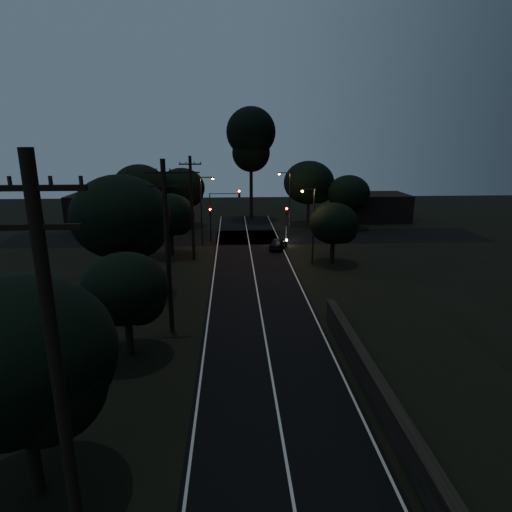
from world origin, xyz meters
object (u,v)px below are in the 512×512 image
utility_pole_near (61,402)px  streetlight_c (312,221)px  streetlight_b (288,198)px  signal_right (286,218)px  car (278,243)px  signal_left (210,218)px  signal_mast (224,206)px  utility_pole_far (192,207)px  tall_pine (251,139)px  utility_pole_mid (167,246)px  streetlight_a (203,206)px

utility_pole_near → streetlight_c: (11.83, 32.00, -1.89)m
streetlight_b → streetlight_c: (0.52, -14.00, -0.29)m
signal_right → car: 4.83m
utility_pole_near → streetlight_c: 34.17m
signal_right → streetlight_b: 4.45m
streetlight_c → car: (-2.63, 5.92, -3.71)m
signal_left → signal_mast: size_ratio=0.66×
utility_pole_far → signal_left: utility_pole_far is taller
streetlight_b → car: (-2.11, -8.08, -3.99)m
signal_mast → utility_pole_near: bearing=-94.2°
tall_pine → signal_right: 17.97m
utility_pole_far → signal_mast: utility_pole_far is taller
utility_pole_near → utility_pole_mid: size_ratio=1.09×
signal_left → streetlight_c: streetlight_c is taller
utility_pole_far → signal_mast: 8.64m
streetlight_b → streetlight_a: bearing=-150.5°
signal_right → signal_mast: size_ratio=0.66×
car → signal_right: bearing=-90.5°
signal_right → streetlight_a: bearing=-168.7°
streetlight_b → car: streetlight_b is taller
signal_left → streetlight_b: bearing=22.0°
streetlight_a → utility_pole_mid: bearing=-91.7°
streetlight_c → tall_pine: bearing=100.9°
streetlight_a → streetlight_c: streetlight_a is taller
utility_pole_far → signal_right: (10.60, 7.99, -2.65)m
utility_pole_far → signal_right: 13.53m
utility_pole_near → streetlight_c: size_ratio=1.60×
utility_pole_near → signal_left: bearing=88.1°
signal_mast → utility_pole_far: bearing=-111.1°
streetlight_a → signal_mast: bearing=39.8°
utility_pole_near → signal_mast: utility_pole_near is taller
tall_pine → car: tall_pine is taller
utility_pole_mid → signal_mast: bearing=83.0°
signal_mast → tall_pine: bearing=75.4°
signal_left → signal_mast: 2.26m
utility_pole_mid → signal_right: size_ratio=2.68×
signal_left → streetlight_a: bearing=-109.6°
utility_pole_mid → tall_pine: 41.09m
utility_pole_far → tall_pine: tall_pine is taller
tall_pine → streetlight_a: size_ratio=2.09×
streetlight_a → car: streetlight_a is taller
streetlight_b → streetlight_c: size_ratio=1.07×
utility_pole_near → tall_pine: 57.72m
streetlight_c → signal_left: bearing=136.2°
utility_pole_far → signal_right: utility_pole_far is taller
utility_pole_far → tall_pine: 24.92m
utility_pole_mid → utility_pole_far: bearing=90.0°
utility_pole_mid → streetlight_a: bearing=88.3°
streetlight_a → signal_left: bearing=70.4°
tall_pine → streetlight_b: size_ratio=2.09×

